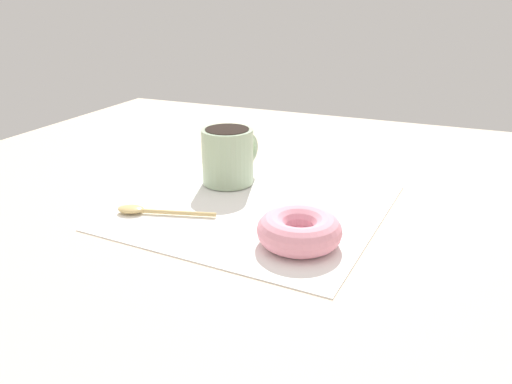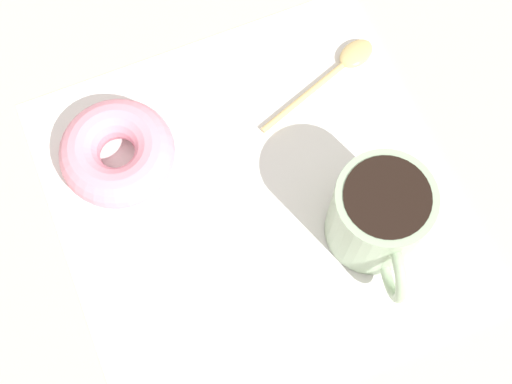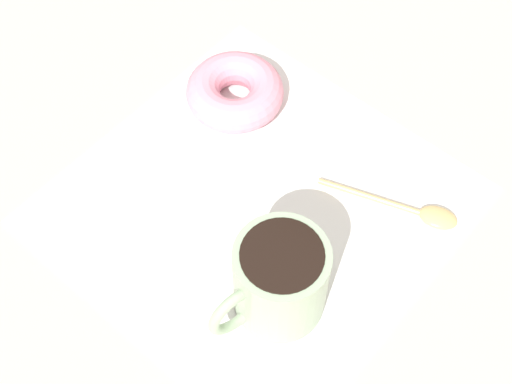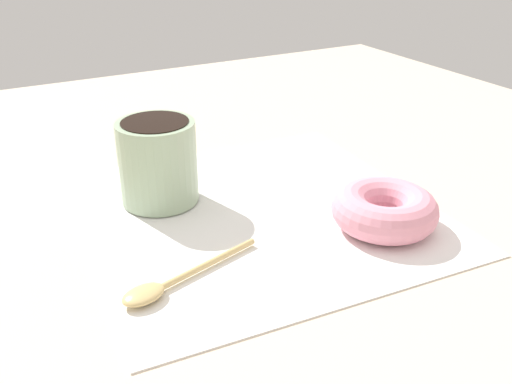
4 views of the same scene
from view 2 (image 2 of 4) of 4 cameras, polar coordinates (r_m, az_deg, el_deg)
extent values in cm
cube|color=beige|center=(63.65, 0.32, 0.49)|extent=(120.00, 120.00, 2.00)
cube|color=white|center=(61.97, 0.00, -0.67)|extent=(35.89, 35.89, 0.30)
cylinder|color=#9EB793|center=(57.78, 9.77, -1.79)|extent=(7.88, 7.88, 8.46)
cylinder|color=black|center=(54.02, 10.45, -0.47)|extent=(6.68, 6.68, 0.60)
torus|color=#9EB793|center=(56.76, 10.82, -5.96)|extent=(2.39, 5.67, 5.64)
torus|color=pink|center=(62.67, -11.04, 3.09)|extent=(10.04, 10.04, 3.51)
ellipsoid|color=#D8B772|center=(68.13, 8.01, 10.92)|extent=(4.11, 3.28, 0.90)
cylinder|color=#D8B772|center=(65.71, 4.01, 7.74)|extent=(10.40, 3.41, 0.56)
camera|label=1|loc=(0.85, -43.94, 34.64)|focal=35.00mm
camera|label=3|loc=(0.32, 85.74, 6.39)|focal=50.00mm
camera|label=4|loc=(0.77, 2.31, 46.34)|focal=40.00mm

